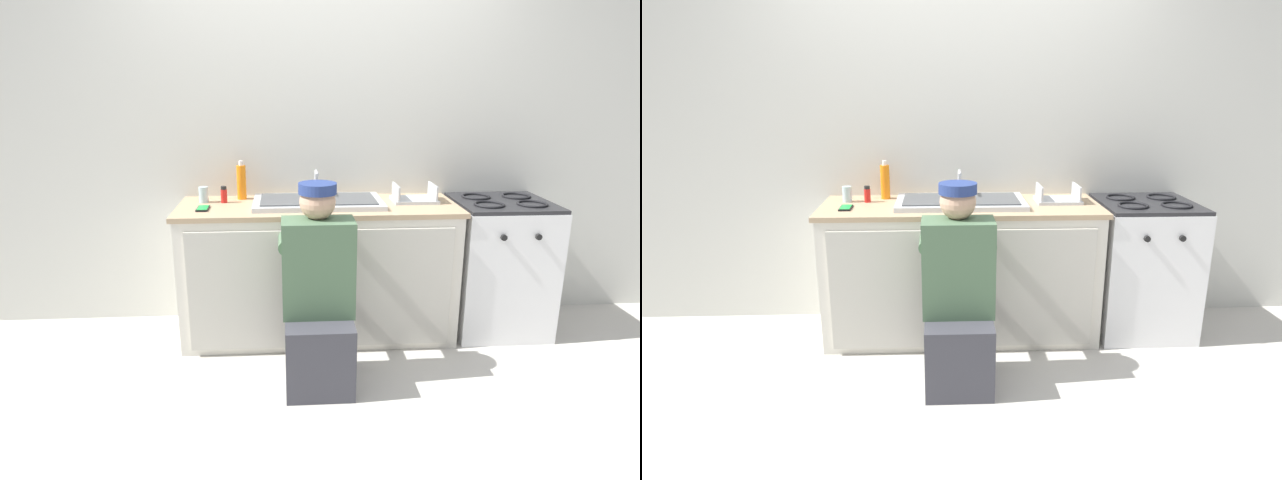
% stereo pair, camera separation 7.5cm
% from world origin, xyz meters
% --- Properties ---
extents(ground_plane, '(12.00, 12.00, 0.00)m').
position_xyz_m(ground_plane, '(0.00, 0.00, 0.00)').
color(ground_plane, beige).
extents(back_wall, '(6.00, 0.10, 2.50)m').
position_xyz_m(back_wall, '(0.00, 0.65, 1.25)').
color(back_wall, silver).
rests_on(back_wall, ground_plane).
extents(counter_cabinet, '(1.70, 0.62, 0.84)m').
position_xyz_m(counter_cabinet, '(0.00, 0.29, 0.42)').
color(counter_cabinet, silver).
rests_on(counter_cabinet, ground_plane).
extents(countertop, '(1.74, 0.62, 0.03)m').
position_xyz_m(countertop, '(0.00, 0.30, 0.85)').
color(countertop, tan).
rests_on(countertop, counter_cabinet).
extents(sink_double_basin, '(0.80, 0.44, 0.19)m').
position_xyz_m(sink_double_basin, '(0.00, 0.30, 0.88)').
color(sink_double_basin, silver).
rests_on(sink_double_basin, countertop).
extents(stove_range, '(0.60, 0.62, 0.88)m').
position_xyz_m(stove_range, '(1.19, 0.30, 0.44)').
color(stove_range, white).
rests_on(stove_range, ground_plane).
extents(plumber_person, '(0.42, 0.61, 1.10)m').
position_xyz_m(plumber_person, '(-0.04, -0.32, 0.46)').
color(plumber_person, '#3F3F47').
rests_on(plumber_person, ground_plane).
extents(spice_bottle_red, '(0.04, 0.04, 0.10)m').
position_xyz_m(spice_bottle_red, '(-0.59, 0.39, 0.92)').
color(spice_bottle_red, red).
rests_on(spice_bottle_red, countertop).
extents(dish_rack_tray, '(0.28, 0.22, 0.11)m').
position_xyz_m(dish_rack_tray, '(0.62, 0.35, 0.89)').
color(dish_rack_tray, '#B2B7BC').
rests_on(dish_rack_tray, countertop).
extents(soap_bottle_orange, '(0.06, 0.06, 0.25)m').
position_xyz_m(soap_bottle_orange, '(-0.48, 0.49, 0.98)').
color(soap_bottle_orange, orange).
rests_on(soap_bottle_orange, countertop).
extents(cell_phone, '(0.07, 0.14, 0.01)m').
position_xyz_m(cell_phone, '(-0.70, 0.21, 0.87)').
color(cell_phone, black).
rests_on(cell_phone, countertop).
extents(water_glass, '(0.06, 0.06, 0.10)m').
position_xyz_m(water_glass, '(-0.72, 0.40, 0.92)').
color(water_glass, '#ADC6CC').
rests_on(water_glass, countertop).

